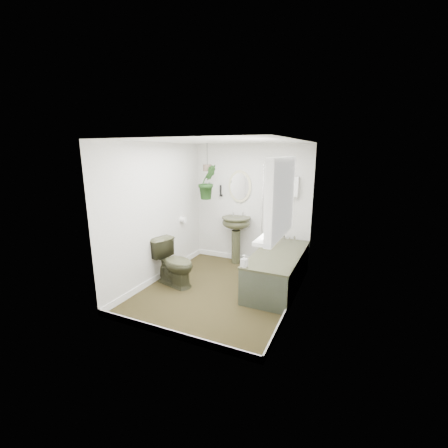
% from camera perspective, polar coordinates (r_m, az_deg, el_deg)
% --- Properties ---
extents(floor, '(2.30, 2.80, 0.02)m').
position_cam_1_polar(floor, '(4.92, -0.74, -12.46)').
color(floor, '#2B2615').
rests_on(floor, ground).
extents(ceiling, '(2.30, 2.80, 0.02)m').
position_cam_1_polar(ceiling, '(4.42, -0.84, 15.64)').
color(ceiling, white).
rests_on(ceiling, ground).
extents(wall_back, '(2.30, 0.02, 2.30)m').
position_cam_1_polar(wall_back, '(5.81, 5.16, 3.65)').
color(wall_back, silver).
rests_on(wall_back, ground).
extents(wall_front, '(2.30, 0.02, 2.30)m').
position_cam_1_polar(wall_front, '(3.35, -11.12, -4.11)').
color(wall_front, silver).
rests_on(wall_front, ground).
extents(wall_left, '(0.02, 2.80, 2.30)m').
position_cam_1_polar(wall_left, '(5.12, -12.61, 2.00)').
color(wall_left, silver).
rests_on(wall_left, ground).
extents(wall_right, '(0.02, 2.80, 2.30)m').
position_cam_1_polar(wall_right, '(4.18, 13.74, -0.68)').
color(wall_right, silver).
rests_on(wall_right, ground).
extents(skirting, '(2.30, 2.80, 0.10)m').
position_cam_1_polar(skirting, '(4.90, -0.74, -11.83)').
color(skirting, white).
rests_on(skirting, floor).
extents(bathtub, '(0.72, 1.72, 0.58)m').
position_cam_1_polar(bathtub, '(4.99, 10.19, -8.54)').
color(bathtub, '#393A25').
rests_on(bathtub, floor).
extents(bath_screen, '(0.04, 0.72, 1.40)m').
position_cam_1_polar(bath_screen, '(5.26, 8.50, 3.92)').
color(bath_screen, silver).
rests_on(bath_screen, bathtub).
extents(shower_box, '(0.20, 0.10, 0.35)m').
position_cam_1_polar(shower_box, '(5.48, 12.97, 6.97)').
color(shower_box, white).
rests_on(shower_box, wall_back).
extents(oval_mirror, '(0.46, 0.03, 0.62)m').
position_cam_1_polar(oval_mirror, '(5.80, 3.00, 7.16)').
color(oval_mirror, beige).
rests_on(oval_mirror, wall_back).
extents(wall_sconce, '(0.04, 0.04, 0.22)m').
position_cam_1_polar(wall_sconce, '(5.96, -0.65, 6.38)').
color(wall_sconce, black).
rests_on(wall_sconce, wall_back).
extents(toilet_roll_holder, '(0.11, 0.11, 0.11)m').
position_cam_1_polar(toilet_roll_holder, '(5.70, -7.80, 0.82)').
color(toilet_roll_holder, white).
rests_on(toilet_roll_holder, wall_left).
extents(window_recess, '(0.08, 1.00, 0.90)m').
position_cam_1_polar(window_recess, '(3.43, 10.81, 4.89)').
color(window_recess, white).
rests_on(window_recess, wall_right).
extents(window_sill, '(0.18, 1.00, 0.04)m').
position_cam_1_polar(window_sill, '(3.53, 9.41, -1.77)').
color(window_sill, white).
rests_on(window_sill, wall_right).
extents(window_blinds, '(0.01, 0.86, 0.76)m').
position_cam_1_polar(window_blinds, '(3.44, 10.08, 4.94)').
color(window_blinds, white).
rests_on(window_blinds, wall_right).
extents(toilet, '(0.83, 0.60, 0.76)m').
position_cam_1_polar(toilet, '(5.02, -9.45, -7.24)').
color(toilet, '#393A25').
rests_on(toilet, floor).
extents(pedestal_sink, '(0.58, 0.50, 0.94)m').
position_cam_1_polar(pedestal_sink, '(5.86, 2.30, -3.07)').
color(pedestal_sink, '#393A25').
rests_on(pedestal_sink, floor).
extents(sill_plant, '(0.26, 0.24, 0.26)m').
position_cam_1_polar(sill_plant, '(3.79, 10.06, 1.58)').
color(sill_plant, black).
rests_on(sill_plant, window_sill).
extents(hanging_plant, '(0.44, 0.45, 0.64)m').
position_cam_1_polar(hanging_plant, '(5.61, -3.16, 7.99)').
color(hanging_plant, black).
rests_on(hanging_plant, ceiling).
extents(soap_bottle, '(0.10, 0.10, 0.18)m').
position_cam_1_polar(soap_bottle, '(4.22, 3.86, -7.01)').
color(soap_bottle, black).
rests_on(soap_bottle, bathtub).
extents(hanging_pot, '(0.16, 0.16, 0.12)m').
position_cam_1_polar(hanging_pot, '(5.59, -3.20, 10.64)').
color(hanging_pot, '#4A3C31').
rests_on(hanging_pot, ceiling).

